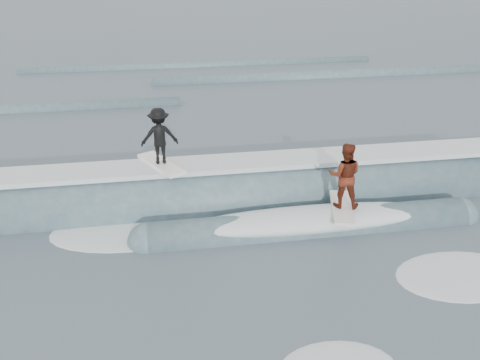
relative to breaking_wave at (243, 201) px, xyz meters
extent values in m
plane|color=#384752|center=(-0.22, -3.01, -0.04)|extent=(160.00, 160.00, 0.00)
cylinder|color=#395661|center=(-0.22, 0.27, -0.04)|extent=(21.34, 2.29, 2.29)
cylinder|color=#395661|center=(1.58, -1.93, -0.04)|extent=(9.00, 1.11, 1.11)
sphere|color=#395661|center=(-2.92, -1.93, -0.04)|extent=(1.11, 1.11, 1.11)
sphere|color=#395661|center=(6.08, -1.93, -0.04)|extent=(1.11, 1.11, 1.11)
cube|color=white|center=(-0.22, 0.27, 1.18)|extent=(18.00, 1.30, 0.14)
ellipsoid|color=white|center=(1.58, -1.93, 0.26)|extent=(7.60, 1.30, 0.60)
cube|color=white|center=(-2.42, 0.27, 1.30)|extent=(1.40, 2.03, 0.10)
imported|color=black|center=(-2.42, 0.27, 2.18)|extent=(1.10, 0.67, 1.66)
cube|color=silver|center=(2.45, -1.93, 0.57)|extent=(1.02, 2.07, 0.10)
imported|color=#541D0F|center=(2.45, -1.93, 1.54)|extent=(1.07, 0.95, 1.84)
ellipsoid|color=white|center=(4.53, -4.73, -0.04)|extent=(3.65, 2.49, 0.10)
ellipsoid|color=white|center=(-3.34, -1.13, -0.04)|extent=(3.66, 2.50, 0.10)
cylinder|color=#395661|center=(8.48, 14.99, -0.04)|extent=(22.00, 0.80, 0.80)
cylinder|color=#395661|center=(0.63, 18.99, -0.04)|extent=(22.00, 0.60, 0.60)
camera|label=1|loc=(-2.54, -14.46, 7.44)|focal=40.00mm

